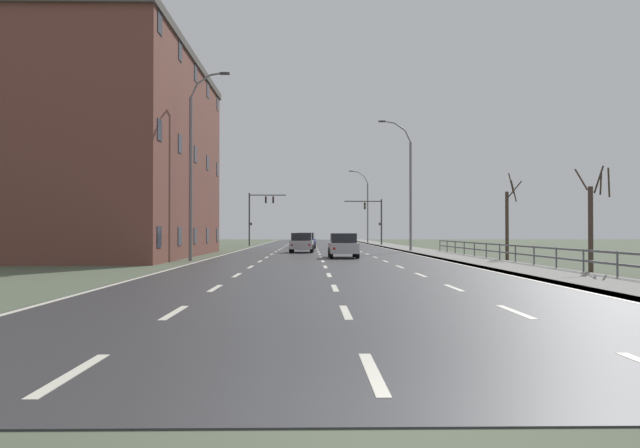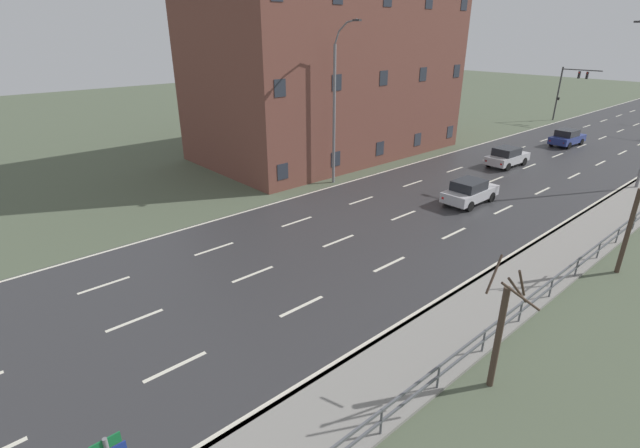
{
  "view_description": "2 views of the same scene",
  "coord_description": "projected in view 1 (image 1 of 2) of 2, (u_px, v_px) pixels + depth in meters",
  "views": [
    {
      "loc": [
        -0.74,
        -5.21,
        1.67
      ],
      "look_at": [
        0.37,
        59.38,
        2.48
      ],
      "focal_mm": 34.55,
      "sensor_mm": 36.0,
      "label": 1
    },
    {
      "loc": [
        15.65,
        8.41,
        10.26
      ],
      "look_at": [
        0.0,
        22.29,
        1.36
      ],
      "focal_mm": 25.6,
      "sensor_mm": 36.0,
      "label": 2
    }
  ],
  "objects": [
    {
      "name": "brick_building",
      "position": [
        101.0,
        156.0,
        41.34
      ],
      "size": [
        12.82,
        22.71,
        13.48
      ],
      "color": "brown",
      "rests_on": "ground"
    },
    {
      "name": "traffic_signal_right",
      "position": [
        375.0,
        215.0,
        73.78
      ],
      "size": [
        4.54,
        0.36,
        5.57
      ],
      "color": "#38383A",
      "rests_on": "ground"
    },
    {
      "name": "guardrail",
      "position": [
        515.0,
        250.0,
        31.59
      ],
      "size": [
        0.07,
        36.69,
        1.0
      ],
      "color": "#515459",
      "rests_on": "ground"
    },
    {
      "name": "car_distant",
      "position": [
        302.0,
        243.0,
        49.03
      ],
      "size": [
        1.95,
        4.16,
        1.57
      ],
      "rotation": [
        0.0,
        0.0,
        -0.03
      ],
      "color": "#B7B7BC",
      "rests_on": "ground"
    },
    {
      "name": "street_lamp_distant",
      "position": [
        366.0,
        208.0,
        88.09
      ],
      "size": [
        2.79,
        0.24,
        10.45
      ],
      "color": "slate",
      "rests_on": "ground"
    },
    {
      "name": "road_asphalt_strip",
      "position": [
        316.0,
        247.0,
        65.18
      ],
      "size": [
        14.0,
        120.0,
        0.03
      ],
      "color": "#303033",
      "rests_on": "ground"
    },
    {
      "name": "sidewalk_right",
      "position": [
        396.0,
        247.0,
        65.34
      ],
      "size": [
        3.0,
        120.0,
        0.12
      ],
      "color": "gray",
      "rests_on": "ground"
    },
    {
      "name": "car_far_right",
      "position": [
        343.0,
        245.0,
        39.05
      ],
      "size": [
        1.85,
        4.11,
        1.57
      ],
      "rotation": [
        0.0,
        0.0,
        0.0
      ],
      "color": "#B7B7BC",
      "rests_on": "ground"
    },
    {
      "name": "street_lamp_left_bank",
      "position": [
        193.0,
        168.0,
        35.47
      ],
      "size": [
        2.33,
        0.24,
        10.94
      ],
      "color": "slate",
      "rests_on": "ground"
    },
    {
      "name": "bare_tree_near",
      "position": [
        592.0,
        222.0,
        25.21
      ],
      "size": [
        1.44,
        1.43,
        4.36
      ],
      "color": "#423328",
      "rests_on": "ground"
    },
    {
      "name": "street_lamp_midground",
      "position": [
        408.0,
        188.0,
        50.69
      ],
      "size": [
        2.75,
        0.24,
        10.88
      ],
      "color": "slate",
      "rests_on": "ground"
    },
    {
      "name": "ground_plane",
      "position": [
        318.0,
        252.0,
        53.19
      ],
      "size": [
        160.0,
        160.0,
        0.12
      ],
      "color": "#4C5642"
    },
    {
      "name": "bare_tree_mid",
      "position": [
        508.0,
        221.0,
        36.29
      ],
      "size": [
        0.96,
        1.57,
        5.11
      ],
      "color": "#423328",
      "rests_on": "ground"
    },
    {
      "name": "car_far_left",
      "position": [
        306.0,
        241.0,
        60.14
      ],
      "size": [
        2.01,
        4.19,
        1.57
      ],
      "rotation": [
        0.0,
        0.0,
        -0.05
      ],
      "color": "navy",
      "rests_on": "ground"
    },
    {
      "name": "traffic_signal_left",
      "position": [
        258.0,
        210.0,
        73.12
      ],
      "size": [
        4.45,
        0.36,
        6.28
      ],
      "color": "#38383A",
      "rests_on": "ground"
    }
  ]
}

